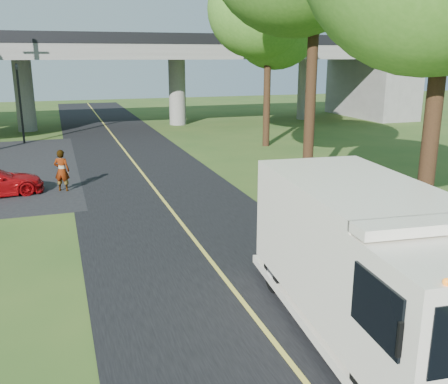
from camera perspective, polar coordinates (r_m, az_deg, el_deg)
name	(u,v)px	position (r m, az deg, el deg)	size (l,w,h in m)	color
ground	(248,310)	(11.83, 2.81, -13.32)	(120.00, 120.00, 0.00)	#2F501C
road	(161,197)	(20.81, -7.23, -0.60)	(7.00, 90.00, 0.02)	black
lane_line	(161,197)	(20.80, -7.23, -0.54)	(0.12, 90.00, 0.01)	gold
overpass	(103,70)	(41.85, -13.67, 13.36)	(54.00, 10.00, 7.30)	slate
traffic_signal	(19,95)	(35.81, -22.35, 10.23)	(0.18, 0.22, 5.20)	black
tree_right_far	(273,11)	(32.35, 5.62, 19.90)	(5.77, 5.67, 10.99)	#382314
step_van	(371,260)	(10.53, 16.40, -7.48)	(3.41, 7.67, 3.13)	silver
pedestrian	(62,171)	(22.51, -18.05, 2.34)	(0.66, 0.44, 1.82)	gray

